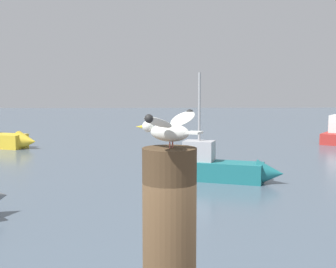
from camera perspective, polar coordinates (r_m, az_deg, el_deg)
name	(u,v)px	position (r m, az deg, el deg)	size (l,w,h in m)	color
mooring_post	(169,250)	(2.68, 0.18, -13.95)	(0.30, 0.30, 1.15)	#4C3823
seagull	(169,128)	(2.54, 0.10, 0.78)	(0.38, 0.53, 0.20)	#C66760
boat_teal	(221,168)	(15.00, 6.42, -4.12)	(3.93, 2.12, 3.50)	#1E7075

